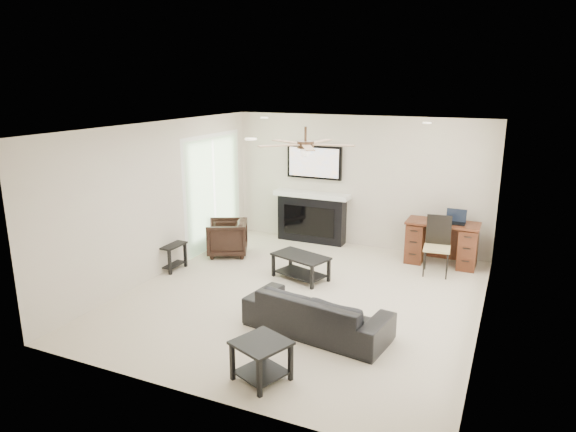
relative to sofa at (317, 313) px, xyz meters
name	(u,v)px	position (x,y,z in m)	size (l,w,h in m)	color
room_shell	(317,186)	(-0.43, 1.04, 1.41)	(5.50, 5.54, 2.52)	beige
sofa	(317,313)	(0.00, 0.00, 0.00)	(1.86, 0.73, 0.54)	black
armchair	(227,238)	(-2.60, 2.15, 0.05)	(0.69, 0.71, 0.65)	black
coffee_table	(301,267)	(-0.90, 1.60, -0.07)	(0.90, 0.50, 0.40)	black
end_table_near	(261,361)	(-0.15, -1.25, -0.05)	(0.52, 0.52, 0.45)	black
end_table_left	(168,256)	(-3.15, 1.10, -0.05)	(0.50, 0.50, 0.45)	black
fireplace_unit	(312,195)	(-1.49, 3.54, 0.68)	(1.52, 0.34, 1.91)	black
desk	(441,243)	(1.06, 3.26, 0.11)	(1.22, 0.56, 0.76)	#3B170E
desk_chair	(437,246)	(1.06, 2.71, 0.21)	(0.42, 0.44, 0.97)	black
laptop	(456,217)	(1.26, 3.24, 0.60)	(0.33, 0.24, 0.23)	black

